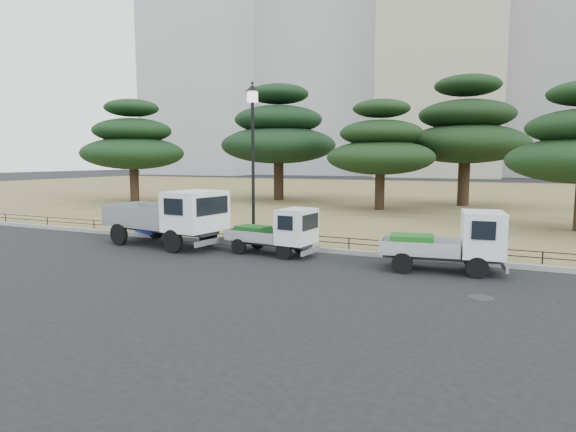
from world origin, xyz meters
The scene contains 16 objects.
ground centered at (0.00, 0.00, 0.00)m, with size 220.00×220.00×0.00m, color black.
lawn centered at (0.00, 30.60, 0.07)m, with size 120.00×56.00×0.15m, color olive.
curb centered at (0.00, 2.60, 0.08)m, with size 120.00×0.25×0.16m, color gray.
truck_large centered at (-4.57, 1.29, 1.19)m, with size 5.11×2.56×2.14m.
truck_kei_front centered at (-0.17, 1.49, 0.81)m, with size 3.18×1.58×1.63m.
truck_kei_rear centered at (5.53, 1.35, 0.89)m, with size 3.59×1.90×1.79m.
street_lamp centered at (-1.87, 2.90, 4.13)m, with size 0.53×0.53×5.89m.
pipe_fence centered at (0.00, 2.75, 0.44)m, with size 38.00×0.04×0.40m.
tarp_pile centered at (-6.72, 2.98, 0.54)m, with size 1.75×1.52×0.98m.
manhole centered at (6.50, -1.20, 0.01)m, with size 0.60×0.60×0.01m, color #2D2D30.
pine_west_far centered at (-18.25, 14.52, 4.46)m, with size 7.40×7.40×7.47m.
pine_west_near centered at (-9.24, 20.50, 5.23)m, with size 8.81×8.81×8.81m.
pine_center_left centered at (-0.29, 16.46, 4.07)m, with size 6.67×6.67×6.78m.
pine_center_right centered at (4.25, 21.30, 5.17)m, with size 8.17×8.17×8.67m.
tower_far_west centered at (-55.00, 80.00, 32.50)m, with size 24.00×20.00×65.00m, color #A0A0A5.
tower_center_left centered at (-5.00, 85.00, 27.50)m, with size 22.00×20.00×55.00m, color #AAA08C.
Camera 1 is at (6.93, -13.20, 3.26)m, focal length 30.00 mm.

